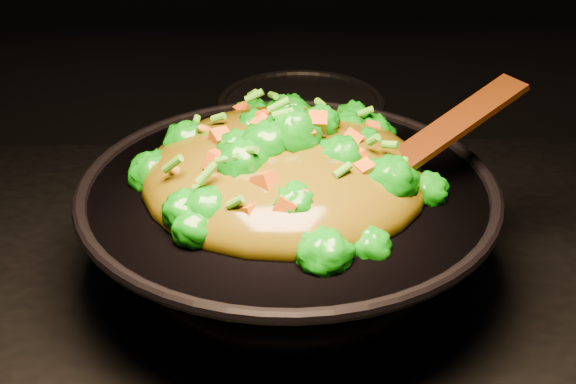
{
  "coord_description": "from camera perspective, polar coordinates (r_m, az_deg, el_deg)",
  "views": [
    {
      "loc": [
        -0.01,
        -0.66,
        1.44
      ],
      "look_at": [
        0.02,
        0.07,
        1.02
      ],
      "focal_mm": 45.0,
      "sensor_mm": 36.0,
      "label": 1
    }
  ],
  "objects": [
    {
      "name": "stir_fry",
      "position": [
        0.82,
        -0.25,
        4.46
      ],
      "size": [
        0.42,
        0.42,
        0.11
      ],
      "primitive_type": null,
      "rotation": [
        0.0,
        0.0,
        -0.31
      ],
      "color": "#0D7A08",
      "rests_on": "wok"
    },
    {
      "name": "spatula",
      "position": [
        0.84,
        10.86,
        3.72
      ],
      "size": [
        0.25,
        0.15,
        0.11
      ],
      "primitive_type": "cube",
      "rotation": [
        0.0,
        -0.38,
        0.47
      ],
      "color": "#381905",
      "rests_on": "wok"
    },
    {
      "name": "back_pot",
      "position": [
        1.09,
        1.03,
        4.19
      ],
      "size": [
        0.3,
        0.3,
        0.13
      ],
      "primitive_type": "cylinder",
      "rotation": [
        0.0,
        0.0,
        0.37
      ],
      "color": "black",
      "rests_on": "stovetop"
    },
    {
      "name": "wok",
      "position": [
        0.87,
        0.02,
        -3.25
      ],
      "size": [
        0.48,
        0.48,
        0.13
      ],
      "primitive_type": null,
      "rotation": [
        0.0,
        0.0,
        -0.03
      ],
      "color": "black",
      "rests_on": "stovetop"
    }
  ]
}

